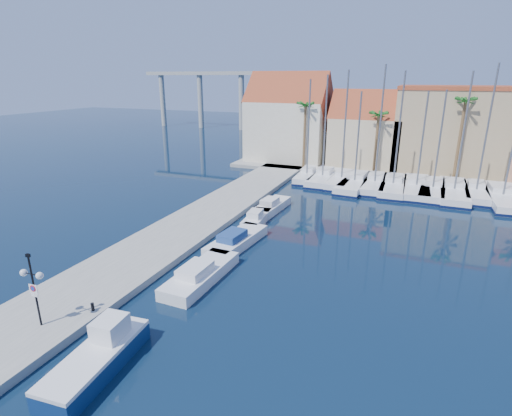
{
  "coord_description": "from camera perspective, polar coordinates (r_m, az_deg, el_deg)",
  "views": [
    {
      "loc": [
        9.48,
        -13.92,
        13.13
      ],
      "look_at": [
        -2.22,
        14.52,
        3.0
      ],
      "focal_mm": 28.0,
      "sensor_mm": 36.0,
      "label": 1
    }
  ],
  "objects": [
    {
      "name": "building_0",
      "position": [
        64.3,
        4.71,
        12.28
      ],
      "size": [
        12.3,
        9.0,
        13.5
      ],
      "color": "beige",
      "rests_on": "shore_north"
    },
    {
      "name": "lamp_post",
      "position": [
        23.77,
        -29.31,
        -8.85
      ],
      "size": [
        1.42,
        0.45,
        4.18
      ],
      "rotation": [
        0.0,
        0.0,
        0.07
      ],
      "color": "black",
      "rests_on": "quay_west"
    },
    {
      "name": "quay_west",
      "position": [
        35.49,
        -10.83,
        -3.39
      ],
      "size": [
        6.0,
        77.0,
        0.5
      ],
      "primitive_type": "cube",
      "color": "gray",
      "rests_on": "ground"
    },
    {
      "name": "shore_north",
      "position": [
        63.25,
        22.43,
        5.1
      ],
      "size": [
        54.0,
        16.0,
        0.5
      ],
      "primitive_type": "cube",
      "color": "gray",
      "rests_on": "ground"
    },
    {
      "name": "sailboat_1",
      "position": [
        53.32,
        9.61,
        4.39
      ],
      "size": [
        2.71,
        9.72,
        13.4
      ],
      "rotation": [
        0.0,
        0.0,
        -0.02
      ],
      "color": "white",
      "rests_on": "ground"
    },
    {
      "name": "building_2",
      "position": [
        62.4,
        25.88,
        10.13
      ],
      "size": [
        14.2,
        10.2,
        11.5
      ],
      "color": "tan",
      "rests_on": "shore_north"
    },
    {
      "name": "sailboat_8",
      "position": [
        51.64,
        26.4,
        2.24
      ],
      "size": [
        3.16,
        11.42,
        13.74
      ],
      "rotation": [
        0.0,
        0.0,
        -0.01
      ],
      "color": "white",
      "rests_on": "ground"
    },
    {
      "name": "sailboat_7",
      "position": [
        51.34,
        23.94,
        2.48
      ],
      "size": [
        3.3,
        10.51,
        11.83
      ],
      "rotation": [
        0.0,
        0.0,
        -0.05
      ],
      "color": "white",
      "rests_on": "ground"
    },
    {
      "name": "sailboat_6",
      "position": [
        51.71,
        21.91,
        2.83
      ],
      "size": [
        3.24,
        11.11,
        11.66
      ],
      "rotation": [
        0.0,
        0.0,
        0.03
      ],
      "color": "white",
      "rests_on": "ground"
    },
    {
      "name": "ground",
      "position": [
        21.36,
        -9.97,
        -20.03
      ],
      "size": [
        260.0,
        260.0,
        0.0
      ],
      "primitive_type": "plane",
      "color": "black",
      "rests_on": "ground"
    },
    {
      "name": "sailboat_10",
      "position": [
        51.7,
        31.62,
        1.42
      ],
      "size": [
        3.61,
        11.77,
        13.36
      ],
      "rotation": [
        0.0,
        0.0,
        0.05
      ],
      "color": "white",
      "rests_on": "ground"
    },
    {
      "name": "sailboat_2",
      "position": [
        52.49,
        12.22,
        4.03
      ],
      "size": [
        2.79,
        9.47,
        13.93
      ],
      "rotation": [
        0.0,
        0.0,
        -0.03
      ],
      "color": "white",
      "rests_on": "ground"
    },
    {
      "name": "palm_1",
      "position": [
        56.41,
        17.11,
        12.38
      ],
      "size": [
        2.6,
        2.6,
        9.15
      ],
      "color": "brown",
      "rests_on": "shore_north"
    },
    {
      "name": "sailboat_5",
      "position": [
        51.4,
        19.0,
        3.11
      ],
      "size": [
        2.92,
        10.66,
        13.8
      ],
      "rotation": [
        0.0,
        0.0,
        0.01
      ],
      "color": "white",
      "rests_on": "ground"
    },
    {
      "name": "motorboat_west_3",
      "position": [
        41.09,
        2.25,
        0.33
      ],
      "size": [
        2.27,
        6.0,
        1.4
      ],
      "rotation": [
        0.0,
        0.0,
        -0.07
      ],
      "color": "white",
      "rests_on": "ground"
    },
    {
      "name": "sailboat_9",
      "position": [
        52.35,
        28.89,
        2.11
      ],
      "size": [
        2.79,
        9.46,
        14.53
      ],
      "rotation": [
        0.0,
        0.0,
        -0.03
      ],
      "color": "white",
      "rests_on": "ground"
    },
    {
      "name": "motorboat_west_0",
      "position": [
        27.46,
        -7.98,
        -9.32
      ],
      "size": [
        2.44,
        7.06,
        1.4
      ],
      "rotation": [
        0.0,
        0.0,
        -0.03
      ],
      "color": "white",
      "rests_on": "ground"
    },
    {
      "name": "motorboat_west_1",
      "position": [
        32.57,
        -2.87,
        -4.59
      ],
      "size": [
        2.88,
        7.02,
        1.4
      ],
      "rotation": [
        0.0,
        0.0,
        -0.1
      ],
      "color": "white",
      "rests_on": "ground"
    },
    {
      "name": "palm_2",
      "position": [
        56.19,
        27.71,
        13.05
      ],
      "size": [
        2.6,
        2.6,
        11.15
      ],
      "color": "brown",
      "rests_on": "shore_north"
    },
    {
      "name": "sailboat_0",
      "position": [
        53.98,
        7.37,
        4.69
      ],
      "size": [
        2.53,
        8.27,
        12.86
      ],
      "rotation": [
        0.0,
        0.0,
        0.04
      ],
      "color": "white",
      "rests_on": "ground"
    },
    {
      "name": "viaduct",
      "position": [
        107.55,
        -4.68,
        16.64
      ],
      "size": [
        48.0,
        2.2,
        14.45
      ],
      "color": "#9E9E99",
      "rests_on": "ground"
    },
    {
      "name": "sailboat_4",
      "position": [
        51.74,
        16.63,
        3.46
      ],
      "size": [
        2.85,
        10.11,
        14.49
      ],
      "rotation": [
        0.0,
        0.0,
        0.02
      ],
      "color": "white",
      "rests_on": "ground"
    },
    {
      "name": "bollard",
      "position": [
        25.07,
        -22.31,
        -12.92
      ],
      "size": [
        0.18,
        0.18,
        0.46
      ],
      "primitive_type": "cylinder",
      "color": "black",
      "rests_on": "quay_west"
    },
    {
      "name": "palm_0",
      "position": [
        58.16,
        7.09,
        14.11
      ],
      "size": [
        2.6,
        2.6,
        10.15
      ],
      "color": "brown",
      "rests_on": "shore_north"
    },
    {
      "name": "building_1",
      "position": [
        61.87,
        15.49,
        10.32
      ],
      "size": [
        10.3,
        8.0,
        11.0
      ],
      "color": "beige",
      "rests_on": "shore_north"
    },
    {
      "name": "motorboat_west_2",
      "position": [
        37.4,
        0.07,
        -1.49
      ],
      "size": [
        2.0,
        5.13,
        1.4
      ],
      "rotation": [
        0.0,
        0.0,
        0.08
      ],
      "color": "white",
      "rests_on": "ground"
    },
    {
      "name": "fishing_boat",
      "position": [
        21.23,
        -21.57,
        -19.1
      ],
      "size": [
        2.49,
        6.09,
        2.08
      ],
      "rotation": [
        0.0,
        0.0,
        0.09
      ],
      "color": "navy",
      "rests_on": "ground"
    },
    {
      "name": "sailboat_3",
      "position": [
        51.61,
        14.04,
        3.59
      ],
      "size": [
        3.66,
        11.17,
        11.54
      ],
      "rotation": [
        0.0,
        0.0,
        -0.07
      ],
      "color": "white",
      "rests_on": "ground"
    }
  ]
}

